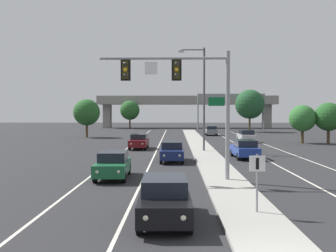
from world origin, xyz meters
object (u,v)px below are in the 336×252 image
highway_sign_gantry (231,100)px  tree_far_right_a (329,117)px  car_oncoming_black (165,199)px  tree_far_left_a (87,112)px  car_oncoming_darkred (139,141)px  overhead_signal_mast (186,87)px  tree_far_right_c (250,104)px  street_lamp_median (202,93)px  tree_far_right_b (303,118)px  car_oncoming_green (113,164)px  median_sign_post (257,174)px  car_receding_grey (211,130)px  car_receding_silver (246,136)px  car_oncoming_navy (172,151)px  tree_far_left_b (130,110)px  car_receding_blue (245,149)px

highway_sign_gantry → tree_far_right_a: size_ratio=2.62×
car_oncoming_black → tree_far_right_a: tree_far_right_a is taller
tree_far_left_a → car_oncoming_darkred: bearing=-62.3°
overhead_signal_mast → tree_far_right_c: tree_far_right_c is taller
street_lamp_median → tree_far_right_b: size_ratio=2.09×
car_oncoming_green → overhead_signal_mast: bearing=-14.4°
median_sign_post → tree_far_right_a: (15.76, 33.92, 1.71)m
car_receding_grey → highway_sign_gantry: highway_sign_gantry is taller
car_receding_silver → car_oncoming_navy: bearing=-115.4°
street_lamp_median → tree_far_left_a: size_ratio=1.71×
tree_far_right_b → car_oncoming_green: bearing=-126.9°
car_oncoming_darkred → tree_far_right_b: bearing=21.4°
highway_sign_gantry → car_receding_grey: bearing=-111.6°
car_oncoming_darkred → car_oncoming_navy: bearing=-71.2°
car_oncoming_darkred → car_receding_silver: size_ratio=1.00×
car_oncoming_black → car_oncoming_darkred: 27.69m
tree_far_right_b → car_oncoming_navy: bearing=-131.6°
median_sign_post → tree_far_right_b: (12.73, 34.38, 1.53)m
car_receding_grey → tree_far_right_b: tree_far_right_b is taller
highway_sign_gantry → car_oncoming_black: bearing=-100.1°
overhead_signal_mast → highway_sign_gantry: highway_sign_gantry is taller
median_sign_post → tree_far_left_b: bearing=100.1°
overhead_signal_mast → car_oncoming_black: overhead_signal_mast is taller
car_oncoming_darkred → car_receding_silver: 16.12m
car_oncoming_black → car_receding_blue: size_ratio=1.00×
car_oncoming_green → tree_far_right_b: tree_far_right_b is taller
car_receding_silver → tree_far_right_a: tree_far_right_a is taller
overhead_signal_mast → tree_far_right_a: (18.25, 26.67, -2.03)m
car_oncoming_darkred → car_receding_silver: (13.04, 9.47, 0.00)m
car_receding_blue → car_receding_silver: (3.34, 17.77, 0.00)m
car_oncoming_black → car_oncoming_green: 9.72m
car_oncoming_green → tree_far_left_a: bearing=104.9°
car_oncoming_black → car_oncoming_darkred: (-3.44, 27.48, 0.00)m
median_sign_post → tree_far_right_c: (11.29, 61.52, 3.76)m
tree_far_left_b → tree_far_right_a: tree_far_left_b is taller
car_oncoming_darkred → tree_far_right_c: bearing=62.4°
tree_far_left_a → tree_far_right_c: tree_far_right_c is taller
car_oncoming_darkred → car_receding_blue: same height
overhead_signal_mast → tree_far_left_a: overhead_signal_mast is taller
car_receding_blue → tree_far_left_b: 59.81m
car_oncoming_navy → tree_far_right_a: (19.13, 17.68, 2.48)m
overhead_signal_mast → tree_far_right_b: (15.22, 27.13, -2.22)m
car_receding_grey → highway_sign_gantry: 14.63m
car_oncoming_black → tree_far_right_b: 38.79m
car_oncoming_navy → car_receding_grey: 34.82m
median_sign_post → highway_sign_gantry: 63.81m
car_receding_grey → tree_far_right_b: size_ratio=0.94×
car_receding_silver → tree_far_left_a: (-22.72, 8.94, 3.00)m
median_sign_post → tree_far_right_b: 36.69m
tree_far_left_b → highway_sign_gantry: bearing=-30.6°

